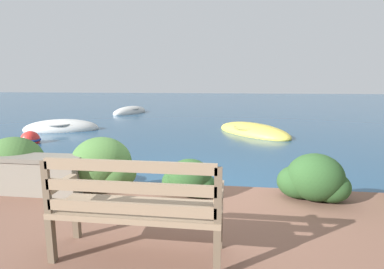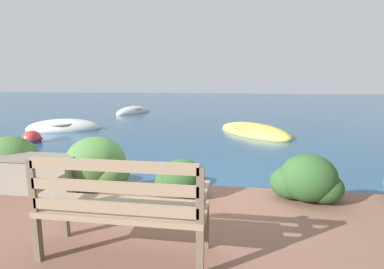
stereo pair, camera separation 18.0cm
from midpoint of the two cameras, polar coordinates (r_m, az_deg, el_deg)
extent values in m
plane|color=navy|center=(4.64, 0.52, -12.08)|extent=(80.00, 80.00, 0.00)
cube|color=brown|center=(3.31, -22.68, -14.51)|extent=(0.06, 0.06, 0.40)
cube|color=brown|center=(2.91, 3.39, -17.23)|extent=(0.06, 0.06, 0.40)
cube|color=brown|center=(2.99, -26.88, -17.54)|extent=(0.06, 0.06, 0.40)
cube|color=brown|center=(2.54, 2.64, -21.56)|extent=(0.06, 0.06, 0.40)
cube|color=#8C755B|center=(2.76, -12.13, -13.84)|extent=(1.47, 0.48, 0.05)
cube|color=#8C755B|center=(2.54, -13.85, -13.52)|extent=(1.40, 0.04, 0.09)
cube|color=#8C755B|center=(2.47, -14.02, -9.80)|extent=(1.40, 0.04, 0.09)
cube|color=#8C755B|center=(2.42, -14.20, -5.90)|extent=(1.40, 0.04, 0.09)
cube|color=brown|center=(2.81, -27.65, -8.88)|extent=(0.06, 0.04, 0.45)
cube|color=brown|center=(2.33, 2.73, -11.56)|extent=(0.06, 0.04, 0.45)
cube|color=#8C755B|center=(2.99, -25.27, -8.50)|extent=(0.07, 0.43, 0.05)
cube|color=#8C755B|center=(2.54, 3.13, -10.76)|extent=(0.07, 0.43, 0.05)
cube|color=gray|center=(4.79, -29.31, -6.97)|extent=(1.42, 0.35, 0.47)
cube|color=#6C655B|center=(4.72, -29.59, -3.89)|extent=(1.49, 0.39, 0.06)
ellipsoid|color=#426B33|center=(5.21, -31.62, -4.39)|extent=(0.86, 0.77, 0.73)
ellipsoid|color=#426B33|center=(5.43, -33.03, -5.15)|extent=(0.64, 0.58, 0.52)
ellipsoid|color=#426B33|center=(5.08, -29.90, -6.08)|extent=(0.60, 0.54, 0.47)
ellipsoid|color=#426B33|center=(4.58, -17.92, -5.09)|extent=(0.87, 0.79, 0.74)
ellipsoid|color=#426B33|center=(4.78, -20.13, -5.97)|extent=(0.66, 0.59, 0.52)
ellipsoid|color=#426B33|center=(4.49, -15.53, -7.01)|extent=(0.61, 0.55, 0.48)
ellipsoid|color=#284C23|center=(4.07, -1.74, -8.23)|extent=(0.60, 0.54, 0.51)
ellipsoid|color=#284C23|center=(4.16, -3.90, -8.91)|extent=(0.45, 0.40, 0.36)
ellipsoid|color=#284C23|center=(4.05, 0.32, -9.66)|extent=(0.42, 0.38, 0.33)
ellipsoid|color=#284C23|center=(4.20, 21.25, -7.57)|extent=(0.73, 0.65, 0.62)
ellipsoid|color=#284C23|center=(4.23, 18.35, -8.54)|extent=(0.54, 0.49, 0.44)
ellipsoid|color=#284C23|center=(4.25, 23.68, -9.09)|extent=(0.51, 0.46, 0.40)
ellipsoid|color=silver|center=(11.84, -24.00, 0.98)|extent=(2.80, 1.94, 0.71)
torus|color=gray|center=(11.81, -24.06, 1.91)|extent=(1.47, 1.47, 0.07)
cube|color=#846647|center=(11.74, -22.21, 1.85)|extent=(0.42, 0.89, 0.04)
cube|color=#846647|center=(11.88, -25.57, 1.70)|extent=(0.42, 0.89, 0.04)
ellipsoid|color=#DBC64C|center=(10.38, 11.02, 0.46)|extent=(2.98, 3.28, 0.61)
torus|color=olive|center=(10.35, 11.05, 1.38)|extent=(1.83, 1.83, 0.07)
cube|color=#846647|center=(10.71, 9.36, 1.56)|extent=(0.89, 0.74, 0.04)
cube|color=#846647|center=(10.07, 12.55, 0.91)|extent=(0.89, 0.74, 0.04)
ellipsoid|color=silver|center=(17.02, -12.00, 4.16)|extent=(1.70, 2.83, 0.68)
torus|color=gray|center=(17.01, -12.02, 4.78)|extent=(1.22, 1.22, 0.07)
cube|color=#846647|center=(17.33, -11.23, 4.81)|extent=(0.77, 0.34, 0.04)
cube|color=#846647|center=(16.74, -12.70, 4.57)|extent=(0.77, 0.34, 0.04)
sphere|color=red|center=(9.82, -28.89, -0.91)|extent=(0.52, 0.52, 0.52)
torus|color=navy|center=(9.82, -28.89, -0.91)|extent=(0.57, 0.57, 0.06)
camera|label=1|loc=(0.09, -90.58, -0.10)|focal=28.00mm
camera|label=2|loc=(0.09, 89.42, 0.10)|focal=28.00mm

